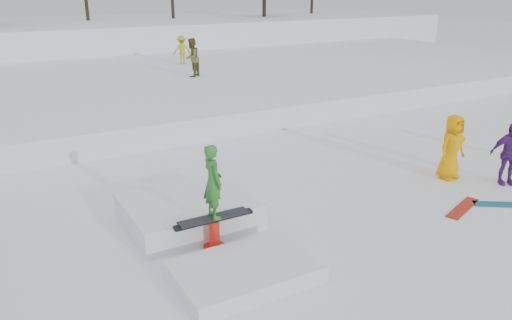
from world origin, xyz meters
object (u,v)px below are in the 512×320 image
walker_ygreen (182,50)px  jib_rail_feature (202,223)px  spectator_purple (509,153)px  walker_olive (192,58)px  spectator_yellow (452,147)px

walker_ygreen → jib_rail_feature: size_ratio=0.34×
spectator_purple → jib_rail_feature: (-7.89, 1.20, -0.51)m
jib_rail_feature → walker_ygreen: bearing=69.5°
walker_olive → jib_rail_feature: bearing=25.7°
walker_olive → walker_ygreen: walker_olive is taller
walker_olive → spectator_purple: walker_olive is taller
jib_rail_feature → spectator_purple: bearing=-8.6°
walker_ygreen → spectator_purple: 18.17m
spectator_purple → spectator_yellow: spectator_yellow is taller
spectator_yellow → walker_ygreen: bearing=88.1°
walker_olive → spectator_purple: size_ratio=1.07×
walker_ygreen → spectator_purple: walker_ygreen is taller
jib_rail_feature → spectator_yellow: bearing=-1.8°
walker_olive → spectator_yellow: (1.67, -13.25, -0.81)m
walker_olive → walker_ygreen: (1.03, 3.85, -0.13)m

